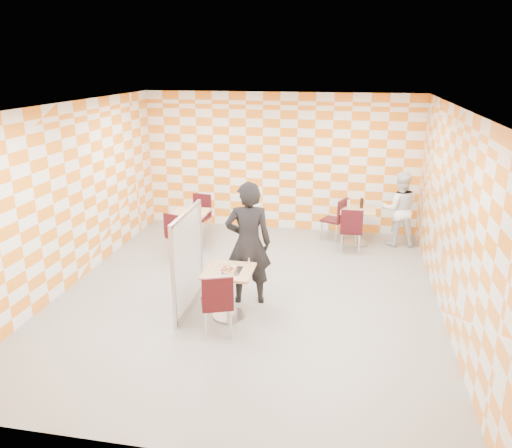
{
  "coord_description": "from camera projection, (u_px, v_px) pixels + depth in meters",
  "views": [
    {
      "loc": [
        1.5,
        -7.2,
        3.62
      ],
      "look_at": [
        0.1,
        0.2,
        1.15
      ],
      "focal_mm": 35.0,
      "sensor_mm": 36.0,
      "label": 1
    }
  ],
  "objects": [
    {
      "name": "room_shell",
      "position": [
        254.0,
        197.0,
        8.16
      ],
      "size": [
        7.0,
        7.0,
        7.0
      ],
      "color": "gray",
      "rests_on": "ground"
    },
    {
      "name": "main_table",
      "position": [
        229.0,
        285.0,
        7.27
      ],
      "size": [
        0.7,
        0.7,
        0.75
      ],
      "color": "tan",
      "rests_on": "ground"
    },
    {
      "name": "second_table",
      "position": [
        357.0,
        220.0,
        10.22
      ],
      "size": [
        0.7,
        0.7,
        0.75
      ],
      "color": "tan",
      "rests_on": "ground"
    },
    {
      "name": "empty_table",
      "position": [
        190.0,
        223.0,
        10.02
      ],
      "size": [
        0.7,
        0.7,
        0.75
      ],
      "color": "tan",
      "rests_on": "ground"
    },
    {
      "name": "chair_main_front",
      "position": [
        217.0,
        301.0,
        6.72
      ],
      "size": [
        0.54,
        0.55,
        0.92
      ],
      "color": "#380B11",
      "rests_on": "ground"
    },
    {
      "name": "chair_second_front",
      "position": [
        351.0,
        227.0,
        9.66
      ],
      "size": [
        0.42,
        0.43,
        0.92
      ],
      "color": "#380B11",
      "rests_on": "ground"
    },
    {
      "name": "chair_second_side",
      "position": [
        337.0,
        216.0,
        10.35
      ],
      "size": [
        0.56,
        0.56,
        0.92
      ],
      "color": "#380B11",
      "rests_on": "ground"
    },
    {
      "name": "chair_empty_near",
      "position": [
        177.0,
        232.0,
        9.39
      ],
      "size": [
        0.53,
        0.54,
        0.92
      ],
      "color": "#380B11",
      "rests_on": "ground"
    },
    {
      "name": "chair_empty_far",
      "position": [
        200.0,
        212.0,
        10.63
      ],
      "size": [
        0.49,
        0.49,
        0.92
      ],
      "color": "#380B11",
      "rests_on": "ground"
    },
    {
      "name": "partition",
      "position": [
        188.0,
        260.0,
        7.44
      ],
      "size": [
        0.08,
        1.38,
        1.55
      ],
      "color": "white",
      "rests_on": "ground"
    },
    {
      "name": "man_dark",
      "position": [
        248.0,
        243.0,
        7.61
      ],
      "size": [
        0.79,
        0.6,
        1.94
      ],
      "primitive_type": "imported",
      "rotation": [
        0.0,
        0.0,
        3.34
      ],
      "color": "black",
      "rests_on": "ground"
    },
    {
      "name": "man_white",
      "position": [
        399.0,
        209.0,
        10.08
      ],
      "size": [
        0.8,
        0.65,
        1.54
      ],
      "primitive_type": "imported",
      "rotation": [
        0.0,
        0.0,
        3.24
      ],
      "color": "white",
      "rests_on": "ground"
    },
    {
      "name": "pizza_on_foil",
      "position": [
        228.0,
        269.0,
        7.17
      ],
      "size": [
        0.4,
        0.4,
        0.04
      ],
      "color": "silver",
      "rests_on": "main_table"
    },
    {
      "name": "sport_bottle",
      "position": [
        349.0,
        203.0,
        10.24
      ],
      "size": [
        0.06,
        0.06,
        0.2
      ],
      "color": "white",
      "rests_on": "second_table"
    },
    {
      "name": "soda_bottle",
      "position": [
        362.0,
        203.0,
        10.19
      ],
      "size": [
        0.07,
        0.07,
        0.23
      ],
      "color": "black",
      "rests_on": "second_table"
    }
  ]
}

